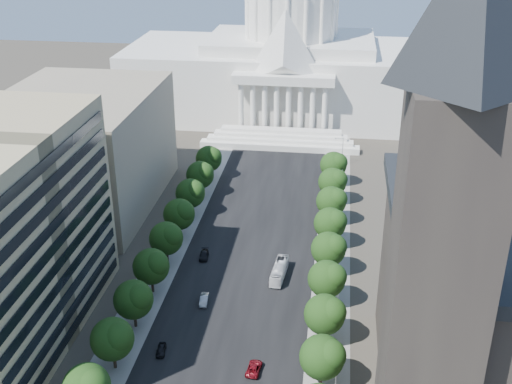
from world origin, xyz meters
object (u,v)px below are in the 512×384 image
at_px(car_dark_a, 161,350).
at_px(city_bus, 279,271).
at_px(car_dark_b, 204,255).
at_px(car_silver, 204,300).
at_px(car_red, 254,368).

relative_size(car_dark_a, city_bus, 0.37).
distance_m(car_dark_a, car_dark_b, 34.04).
distance_m(car_dark_a, car_silver, 17.08).
distance_m(car_silver, city_bus, 18.51).
height_order(car_dark_b, city_bus, city_bus).
xyz_separation_m(car_dark_a, car_silver, (4.54, 16.47, 0.09)).
xyz_separation_m(car_dark_a, car_red, (17.40, -2.77, 0.03)).
bearing_deg(city_bus, car_dark_a, -118.63).
bearing_deg(car_dark_a, car_red, -16.04).
height_order(car_dark_a, car_dark_b, car_dark_b).
relative_size(car_silver, car_dark_b, 0.96).
relative_size(car_red, car_dark_b, 1.04).
relative_size(car_dark_a, car_silver, 0.85).
bearing_deg(car_dark_a, city_bus, 49.48).
xyz_separation_m(car_dark_b, city_bus, (17.90, -5.72, 0.79)).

